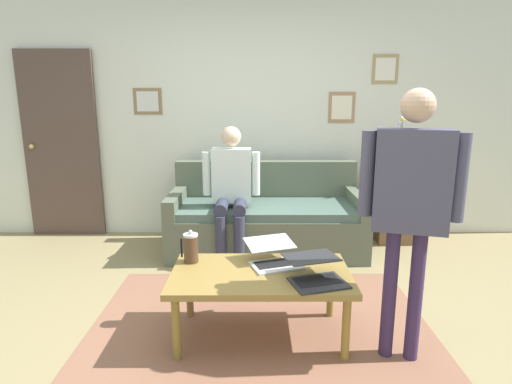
% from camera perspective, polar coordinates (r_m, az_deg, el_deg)
% --- Properties ---
extents(ground_plane, '(7.68, 7.68, 0.00)m').
position_cam_1_polar(ground_plane, '(2.97, -0.36, -18.56)').
color(ground_plane, '#907F57').
extents(area_rug, '(2.33, 2.18, 0.01)m').
position_cam_1_polar(area_rug, '(2.85, 0.64, -19.93)').
color(area_rug, '#8A5B45').
rests_on(area_rug, ground_plane).
extents(back_wall, '(7.04, 0.11, 2.70)m').
position_cam_1_polar(back_wall, '(4.74, -0.25, 10.38)').
color(back_wall, silver).
rests_on(back_wall, ground_plane).
extents(interior_door, '(0.82, 0.09, 2.05)m').
position_cam_1_polar(interior_door, '(5.15, -24.97, 5.76)').
color(interior_door, brown).
rests_on(interior_door, ground_plane).
extents(couch, '(1.94, 0.87, 0.88)m').
position_cam_1_polar(couch, '(4.31, 1.42, -3.96)').
color(couch, '#56604D').
rests_on(couch, ground_plane).
extents(coffee_table, '(1.15, 0.65, 0.45)m').
position_cam_1_polar(coffee_table, '(2.75, 0.64, -11.73)').
color(coffee_table, olive).
rests_on(coffee_table, ground_plane).
extents(laptop_left, '(0.42, 0.44, 0.14)m').
position_cam_1_polar(laptop_left, '(2.84, 2.45, -8.86)').
color(laptop_left, silver).
rests_on(laptop_left, coffee_table).
extents(laptop_center, '(0.41, 0.43, 0.13)m').
position_cam_1_polar(laptop_center, '(2.61, 8.14, -10.94)').
color(laptop_center, '#28282D').
rests_on(laptop_center, coffee_table).
extents(french_press, '(0.12, 0.10, 0.23)m').
position_cam_1_polar(french_press, '(2.88, -8.86, -7.52)').
color(french_press, '#4C3323').
rests_on(french_press, coffee_table).
extents(side_shelf, '(0.42, 0.32, 0.90)m').
position_cam_1_polar(side_shelf, '(4.77, 18.62, -1.18)').
color(side_shelf, brown).
rests_on(side_shelf, ground_plane).
extents(flower_vase, '(0.08, 0.07, 0.45)m').
position_cam_1_polar(flower_vase, '(4.67, 19.10, 6.22)').
color(flower_vase, '#3F4787').
rests_on(flower_vase, side_shelf).
extents(person_standing, '(0.56, 0.28, 1.59)m').
position_cam_1_polar(person_standing, '(2.49, 20.33, -0.17)').
color(person_standing, '#38274C').
rests_on(person_standing, ground_plane).
extents(person_seated, '(0.55, 0.51, 1.28)m').
position_cam_1_polar(person_seated, '(3.99, -3.40, 0.92)').
color(person_seated, '#2F3246').
rests_on(person_seated, ground_plane).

